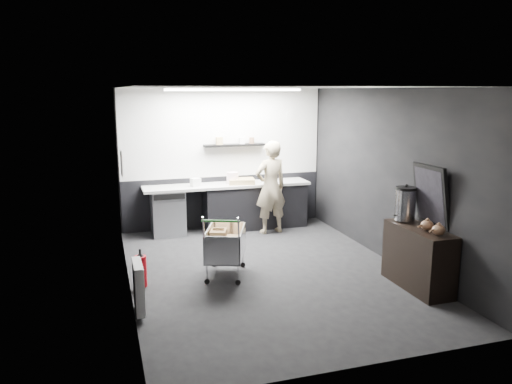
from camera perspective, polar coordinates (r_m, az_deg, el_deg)
name	(u,v)px	position (r m, az deg, el deg)	size (l,w,h in m)	color
floor	(267,272)	(7.56, 1.31, -9.08)	(5.50, 5.50, 0.00)	black
ceiling	(268,88)	(7.07, 1.41, 11.85)	(5.50, 5.50, 0.00)	white
wall_back	(223,158)	(9.81, -3.78, 3.85)	(5.50, 5.50, 0.00)	black
wall_front	(362,235)	(4.74, 12.06, -4.83)	(5.50, 5.50, 0.00)	black
wall_left	(125,191)	(6.83, -14.74, 0.09)	(5.50, 5.50, 0.00)	black
wall_right	(389,176)	(8.05, 14.98, 1.78)	(5.50, 5.50, 0.00)	black
kitchen_wall_panel	(223,133)	(9.73, -3.80, 6.75)	(3.95, 0.02, 1.70)	silver
dado_panel	(224,201)	(9.94, -3.69, -1.02)	(3.95, 0.02, 1.00)	black
floating_shelf	(235,145)	(9.70, -2.47, 5.39)	(1.20, 0.22, 0.04)	black
wall_clock	(291,116)	(10.12, 4.01, 8.64)	(0.20, 0.20, 0.03)	silver
poster	(121,163)	(8.08, -15.13, 3.24)	(0.02, 0.30, 0.40)	silver
poster_red_band	(122,158)	(8.07, -15.12, 3.74)	(0.01, 0.22, 0.10)	red
radiator	(138,287)	(6.26, -13.30, -10.49)	(0.10, 0.50, 0.60)	silver
ceiling_strip	(234,90)	(8.84, -2.51, 11.60)	(2.40, 0.20, 0.04)	white
prep_counter	(234,206)	(9.69, -2.48, -1.60)	(3.20, 0.61, 0.90)	black
person	(271,187)	(9.34, 1.69, 0.54)	(0.64, 0.42, 1.75)	beige
shopping_cart	(225,246)	(7.28, -3.54, -6.12)	(0.80, 1.05, 0.95)	silver
sideboard	(418,249)	(7.18, 18.05, -6.22)	(0.48, 1.13, 1.69)	black
fire_extinguisher	(141,270)	(7.05, -13.02, -8.69)	(0.16, 0.16, 0.53)	red
cardboard_box	(241,181)	(9.57, -1.67, 1.25)	(0.48, 0.37, 0.10)	#A08955
pink_tub	(232,178)	(9.57, -2.70, 1.62)	(0.22, 0.22, 0.22)	white
white_container	(196,182)	(9.37, -6.92, 1.11)	(0.17, 0.13, 0.15)	silver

